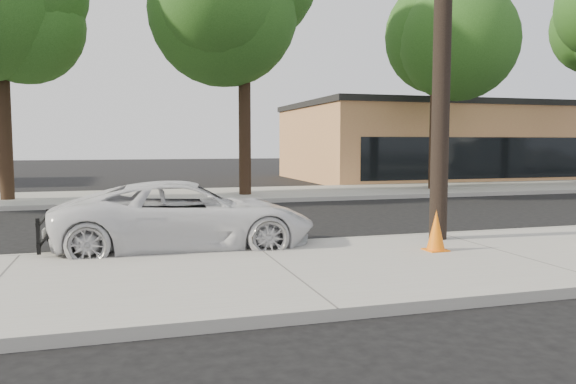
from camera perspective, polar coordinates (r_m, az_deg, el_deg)
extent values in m
plane|color=black|center=(12.68, -5.80, -4.20)|extent=(120.00, 120.00, 0.00)
cube|color=gray|center=(8.55, -0.39, -8.16)|extent=(90.00, 4.40, 0.15)
cube|color=gray|center=(21.02, -10.11, -0.39)|extent=(90.00, 5.00, 0.15)
cube|color=#9E9B93|center=(10.64, -3.69, -5.56)|extent=(90.00, 0.12, 0.16)
cube|color=#C27951|center=(33.71, 16.47, 4.76)|extent=(18.00, 10.00, 4.00)
cylinder|color=black|center=(11.58, 15.49, 17.94)|extent=(0.34, 0.34, 9.00)
cylinder|color=black|center=(20.83, -26.81, 5.16)|extent=(0.44, 0.44, 4.25)
sphere|color=#1B4513|center=(21.17, -27.20, 14.74)|extent=(4.20, 4.20, 4.20)
cylinder|color=black|center=(20.56, -4.41, 6.39)|extent=(0.44, 0.44, 4.75)
sphere|color=#1B4513|center=(21.04, -4.49, 17.27)|extent=(4.80, 4.80, 4.80)
cylinder|color=black|center=(23.83, 14.69, 5.63)|extent=(0.44, 0.44, 4.40)
sphere|color=#1B4513|center=(24.16, 14.89, 14.31)|extent=(4.35, 4.35, 4.35)
sphere|color=#1B4513|center=(24.31, 16.73, 16.99)|extent=(3.48, 3.48, 3.48)
imported|color=silver|center=(10.65, -10.25, -2.43)|extent=(4.86, 2.43, 1.32)
cube|color=orange|center=(10.18, 14.76, -5.71)|extent=(0.38, 0.38, 0.02)
cone|color=orange|center=(10.12, 14.81, -3.79)|extent=(0.33, 0.33, 0.71)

